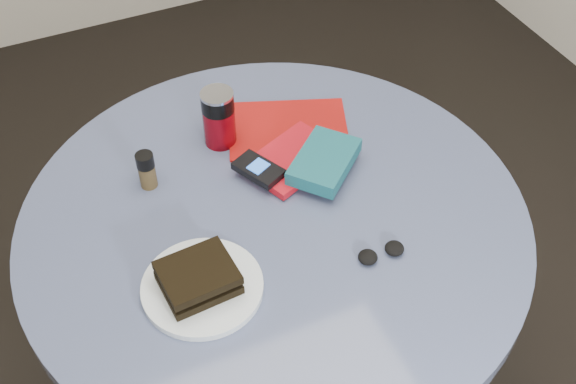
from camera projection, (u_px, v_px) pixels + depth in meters
name	position (u px, v px, depth m)	size (l,w,h in m)	color
table	(275.00, 266.00, 1.53)	(1.00, 1.00, 0.75)	black
plate	(202.00, 287.00, 1.28)	(0.22, 0.22, 0.01)	white
sandwich	(198.00, 278.00, 1.26)	(0.13, 0.12, 0.05)	black
soda_can	(219.00, 118.00, 1.51)	(0.08, 0.08, 0.13)	#69050E
pepper_grinder	(147.00, 170.00, 1.44)	(0.05, 0.05, 0.08)	#42351C
magazine	(288.00, 129.00, 1.58)	(0.26, 0.19, 0.00)	maroon
red_book	(292.00, 159.00, 1.50)	(0.19, 0.13, 0.02)	#A50D18
novel	(324.00, 161.00, 1.46)	(0.16, 0.10, 0.03)	#124C57
mp3_player	(258.00, 169.00, 1.46)	(0.10, 0.11, 0.02)	black
headphones	(381.00, 253.00, 1.33)	(0.09, 0.04, 0.02)	black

